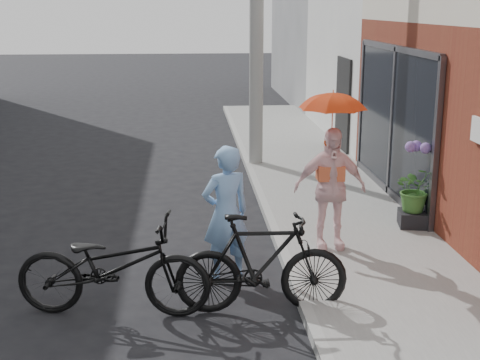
{
  "coord_description": "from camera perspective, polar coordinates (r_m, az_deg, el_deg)",
  "views": [
    {
      "loc": [
        -0.31,
        -7.35,
        3.26
      ],
      "look_at": [
        0.36,
        0.86,
        1.1
      ],
      "focal_mm": 50.0,
      "sensor_mm": 36.0,
      "label": 1
    }
  ],
  "objects": [
    {
      "name": "ground",
      "position": [
        8.05,
        -2.07,
        -9.22
      ],
      "size": [
        80.0,
        80.0,
        0.0
      ],
      "primitive_type": "plane",
      "color": "black",
      "rests_on": "ground"
    },
    {
      "name": "sidewalk",
      "position": [
        10.18,
        9.32,
        -3.85
      ],
      "size": [
        2.2,
        24.0,
        0.12
      ],
      "primitive_type": "cube",
      "color": "gray",
      "rests_on": "ground"
    },
    {
      "name": "curb",
      "position": [
        9.97,
        2.81,
        -4.07
      ],
      "size": [
        0.12,
        24.0,
        0.12
      ],
      "primitive_type": "cube",
      "color": "#9E9E99",
      "rests_on": "ground"
    },
    {
      "name": "officer",
      "position": [
        8.02,
        -1.22,
        -2.9
      ],
      "size": [
        0.72,
        0.6,
        1.68
      ],
      "primitive_type": "imported",
      "rotation": [
        0.0,
        0.0,
        3.51
      ],
      "color": "#7DAADF",
      "rests_on": "ground"
    },
    {
      "name": "bike_left",
      "position": [
        7.33,
        -10.77,
        -7.27
      ],
      "size": [
        2.18,
        1.02,
        1.1
      ],
      "primitive_type": "imported",
      "rotation": [
        0.0,
        0.0,
        1.43
      ],
      "color": "black",
      "rests_on": "ground"
    },
    {
      "name": "bike_right",
      "position": [
        7.26,
        1.85,
        -7.15
      ],
      "size": [
        1.89,
        0.59,
        1.13
      ],
      "primitive_type": "imported",
      "rotation": [
        0.0,
        0.0,
        1.54
      ],
      "color": "black",
      "rests_on": "ground"
    },
    {
      "name": "kimono_woman",
      "position": [
        8.84,
        7.67,
        -0.72
      ],
      "size": [
        0.96,
        0.41,
        1.63
      ],
      "primitive_type": "imported",
      "rotation": [
        0.0,
        0.0,
        0.02
      ],
      "color": "#FBD3D4",
      "rests_on": "sidewalk"
    },
    {
      "name": "parasol",
      "position": [
        8.6,
        7.94,
        6.87
      ],
      "size": [
        0.83,
        0.83,
        0.73
      ],
      "primitive_type": "imported",
      "color": "#F6521C",
      "rests_on": "kimono_woman"
    },
    {
      "name": "planter",
      "position": [
        10.13,
        14.6,
        -3.2
      ],
      "size": [
        0.49,
        0.49,
        0.22
      ],
      "primitive_type": "cube",
      "rotation": [
        0.0,
        0.0,
        -0.18
      ],
      "color": "black",
      "rests_on": "sidewalk"
    },
    {
      "name": "potted_plant",
      "position": [
        10.0,
        14.77,
        -0.73
      ],
      "size": [
        0.61,
        0.53,
        0.68
      ],
      "primitive_type": "imported",
      "color": "#396C2B",
      "rests_on": "planter"
    }
  ]
}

